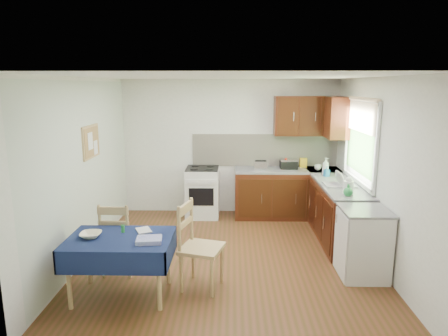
{
  "coord_description": "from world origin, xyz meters",
  "views": [
    {
      "loc": [
        0.04,
        -5.3,
        2.39
      ],
      "look_at": [
        -0.07,
        0.34,
        1.22
      ],
      "focal_mm": 32.0,
      "sensor_mm": 36.0,
      "label": 1
    }
  ],
  "objects_px": {
    "chair_near": "(197,243)",
    "chair_far": "(118,236)",
    "toaster": "(261,165)",
    "sandwich_press": "(288,164)",
    "dining_table": "(120,246)",
    "kettle": "(348,186)",
    "dish_rack": "(340,184)"
  },
  "relations": [
    {
      "from": "chair_far",
      "to": "chair_near",
      "type": "xyz_separation_m",
      "value": [
        1.04,
        -0.33,
        0.05
      ]
    },
    {
      "from": "dining_table",
      "to": "kettle",
      "type": "height_order",
      "value": "kettle"
    },
    {
      "from": "chair_near",
      "to": "kettle",
      "type": "height_order",
      "value": "kettle"
    },
    {
      "from": "dining_table",
      "to": "sandwich_press",
      "type": "relative_size",
      "value": 3.88
    },
    {
      "from": "toaster",
      "to": "dish_rack",
      "type": "relative_size",
      "value": 0.51
    },
    {
      "from": "dining_table",
      "to": "dish_rack",
      "type": "height_order",
      "value": "dish_rack"
    },
    {
      "from": "toaster",
      "to": "kettle",
      "type": "xyz_separation_m",
      "value": [
        1.12,
        -1.59,
        0.03
      ]
    },
    {
      "from": "chair_far",
      "to": "dish_rack",
      "type": "bearing_deg",
      "value": -157.25
    },
    {
      "from": "chair_far",
      "to": "sandwich_press",
      "type": "xyz_separation_m",
      "value": [
        2.48,
        2.39,
        0.48
      ]
    },
    {
      "from": "dining_table",
      "to": "toaster",
      "type": "relative_size",
      "value": 5.08
    },
    {
      "from": "chair_near",
      "to": "toaster",
      "type": "bearing_deg",
      "value": -3.63
    },
    {
      "from": "toaster",
      "to": "kettle",
      "type": "relative_size",
      "value": 0.95
    },
    {
      "from": "chair_near",
      "to": "toaster",
      "type": "distance_m",
      "value": 2.78
    },
    {
      "from": "toaster",
      "to": "dish_rack",
      "type": "bearing_deg",
      "value": -31.94
    },
    {
      "from": "dining_table",
      "to": "sandwich_press",
      "type": "xyz_separation_m",
      "value": [
        2.29,
        2.94,
        0.38
      ]
    },
    {
      "from": "chair_far",
      "to": "chair_near",
      "type": "relative_size",
      "value": 0.91
    },
    {
      "from": "sandwich_press",
      "to": "kettle",
      "type": "distance_m",
      "value": 1.82
    },
    {
      "from": "chair_far",
      "to": "toaster",
      "type": "height_order",
      "value": "toaster"
    },
    {
      "from": "dining_table",
      "to": "sandwich_press",
      "type": "bearing_deg",
      "value": 75.15
    },
    {
      "from": "chair_far",
      "to": "sandwich_press",
      "type": "height_order",
      "value": "sandwich_press"
    },
    {
      "from": "dish_rack",
      "to": "kettle",
      "type": "xyz_separation_m",
      "value": [
        -0.0,
        -0.46,
        0.08
      ]
    },
    {
      "from": "toaster",
      "to": "sandwich_press",
      "type": "relative_size",
      "value": 0.76
    },
    {
      "from": "chair_near",
      "to": "kettle",
      "type": "bearing_deg",
      "value": -47.91
    },
    {
      "from": "toaster",
      "to": "chair_near",
      "type": "bearing_deg",
      "value": -96.31
    },
    {
      "from": "chair_near",
      "to": "toaster",
      "type": "xyz_separation_m",
      "value": [
        0.92,
        2.59,
        0.43
      ]
    },
    {
      "from": "dining_table",
      "to": "chair_far",
      "type": "bearing_deg",
      "value": 131.61
    },
    {
      "from": "toaster",
      "to": "dining_table",
      "type": "bearing_deg",
      "value": -109.02
    },
    {
      "from": "sandwich_press",
      "to": "chair_far",
      "type": "bearing_deg",
      "value": -148.32
    },
    {
      "from": "chair_far",
      "to": "kettle",
      "type": "distance_m",
      "value": 3.19
    },
    {
      "from": "dining_table",
      "to": "toaster",
      "type": "height_order",
      "value": "toaster"
    },
    {
      "from": "chair_near",
      "to": "chair_far",
      "type": "bearing_deg",
      "value": 88.36
    },
    {
      "from": "kettle",
      "to": "dining_table",
      "type": "bearing_deg",
      "value": -157.05
    }
  ]
}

